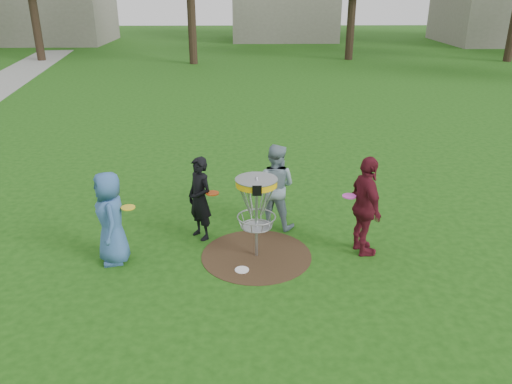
{
  "coord_description": "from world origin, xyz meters",
  "views": [
    {
      "loc": [
        -0.17,
        -7.12,
        4.09
      ],
      "look_at": [
        0.0,
        0.3,
        1.0
      ],
      "focal_mm": 35.0,
      "sensor_mm": 36.0,
      "label": 1
    }
  ],
  "objects_px": {
    "player_blue": "(111,218)",
    "player_maroon": "(366,207)",
    "player_black": "(200,199)",
    "disc_golf_basket": "(256,198)",
    "player_grey": "(275,186)"
  },
  "relations": [
    {
      "from": "player_blue",
      "to": "player_maroon",
      "type": "xyz_separation_m",
      "value": [
        4.0,
        0.17,
        0.08
      ]
    },
    {
      "from": "player_black",
      "to": "disc_golf_basket",
      "type": "bearing_deg",
      "value": 14.0
    },
    {
      "from": "player_black",
      "to": "disc_golf_basket",
      "type": "height_order",
      "value": "player_black"
    },
    {
      "from": "player_blue",
      "to": "disc_golf_basket",
      "type": "xyz_separation_m",
      "value": [
        2.26,
        0.1,
        0.27
      ]
    },
    {
      "from": "player_maroon",
      "to": "player_grey",
      "type": "bearing_deg",
      "value": 43.11
    },
    {
      "from": "player_black",
      "to": "disc_golf_basket",
      "type": "distance_m",
      "value": 1.2
    },
    {
      "from": "disc_golf_basket",
      "to": "player_blue",
      "type": "bearing_deg",
      "value": -177.38
    },
    {
      "from": "player_black",
      "to": "player_grey",
      "type": "distance_m",
      "value": 1.36
    },
    {
      "from": "player_grey",
      "to": "player_maroon",
      "type": "height_order",
      "value": "player_maroon"
    },
    {
      "from": "player_blue",
      "to": "player_maroon",
      "type": "relative_size",
      "value": 0.91
    },
    {
      "from": "player_blue",
      "to": "player_black",
      "type": "height_order",
      "value": "player_blue"
    },
    {
      "from": "player_maroon",
      "to": "disc_golf_basket",
      "type": "distance_m",
      "value": 1.75
    },
    {
      "from": "player_blue",
      "to": "player_grey",
      "type": "xyz_separation_m",
      "value": [
        2.61,
        1.19,
        0.03
      ]
    },
    {
      "from": "player_grey",
      "to": "player_maroon",
      "type": "relative_size",
      "value": 0.94
    },
    {
      "from": "player_black",
      "to": "player_maroon",
      "type": "bearing_deg",
      "value": 36.8
    }
  ]
}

